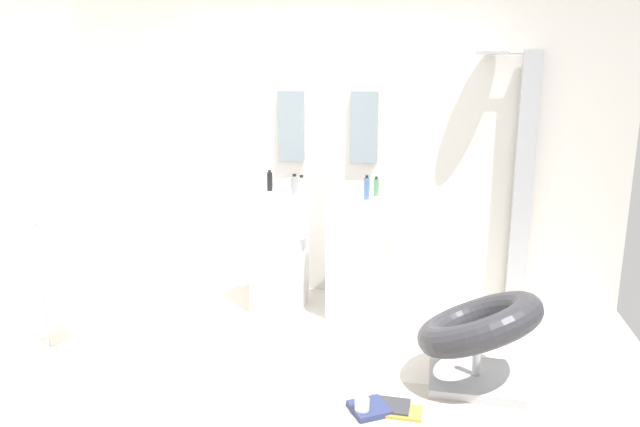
# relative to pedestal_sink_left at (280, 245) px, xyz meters

# --- Properties ---
(ground_plane) EXTENTS (4.80, 3.60, 0.04)m
(ground_plane) POSITION_rel_pedestal_sink_left_xyz_m (0.31, -1.16, -0.54)
(ground_plane) COLOR silver
(rear_partition) EXTENTS (4.80, 0.10, 2.60)m
(rear_partition) POSITION_rel_pedestal_sink_left_xyz_m (0.31, 0.49, 0.78)
(rear_partition) COLOR silver
(rear_partition) RESTS_ON ground_plane
(pedestal_sink_left) EXTENTS (0.49, 0.49, 1.05)m
(pedestal_sink_left) POSITION_rel_pedestal_sink_left_xyz_m (0.00, 0.00, 0.00)
(pedestal_sink_left) COLOR white
(pedestal_sink_left) RESTS_ON ground_plane
(pedestal_sink_right) EXTENTS (0.49, 0.49, 1.05)m
(pedestal_sink_right) POSITION_rel_pedestal_sink_left_xyz_m (0.62, 0.00, 0.00)
(pedestal_sink_right) COLOR white
(pedestal_sink_right) RESTS_ON ground_plane
(vanity_mirror_left) EXTENTS (0.22, 0.03, 0.58)m
(vanity_mirror_left) POSITION_rel_pedestal_sink_left_xyz_m (0.00, 0.42, 0.92)
(vanity_mirror_left) COLOR #8C9EA8
(vanity_mirror_right) EXTENTS (0.22, 0.03, 0.58)m
(vanity_mirror_right) POSITION_rel_pedestal_sink_left_xyz_m (0.62, 0.42, 0.92)
(vanity_mirror_right) COLOR #8C9EA8
(shower_column) EXTENTS (0.49, 0.24, 2.05)m
(shower_column) POSITION_rel_pedestal_sink_left_xyz_m (1.88, 0.37, 0.56)
(shower_column) COLOR #B7BABF
(shower_column) RESTS_ON ground_plane
(lounge_chair) EXTENTS (1.03, 1.03, 0.65)m
(lounge_chair) POSITION_rel_pedestal_sink_left_xyz_m (1.52, -0.98, -0.17)
(lounge_chair) COLOR #B7BABF
(lounge_chair) RESTS_ON ground_plane
(towel_rack) EXTENTS (0.37, 0.22, 0.95)m
(towel_rack) POSITION_rel_pedestal_sink_left_xyz_m (-1.27, -1.05, 0.10)
(towel_rack) COLOR #B7BABF
(towel_rack) RESTS_ON ground_plane
(area_rug) EXTENTS (1.03, 0.65, 0.01)m
(area_rug) POSITION_rel_pedestal_sink_left_xyz_m (0.95, -1.40, -0.52)
(area_rug) COLOR beige
(area_rug) RESTS_ON ground_plane
(magazine_ochre) EXTENTS (0.22, 0.16, 0.02)m
(magazine_ochre) POSITION_rel_pedestal_sink_left_xyz_m (1.10, -1.42, -0.51)
(magazine_ochre) COLOR gold
(magazine_ochre) RESTS_ON area_rug
(magazine_navy) EXTENTS (0.28, 0.28, 0.03)m
(magazine_navy) POSITION_rel_pedestal_sink_left_xyz_m (0.91, -1.44, -0.50)
(magazine_navy) COLOR navy
(magazine_navy) RESTS_ON area_rug
(magazine_charcoal) EXTENTS (0.23, 0.18, 0.03)m
(magazine_charcoal) POSITION_rel_pedestal_sink_left_xyz_m (1.02, -1.39, -0.50)
(magazine_charcoal) COLOR #38383D
(magazine_charcoal) RESTS_ON area_rug
(coffee_mug) EXTENTS (0.08, 0.08, 0.10)m
(coffee_mug) POSITION_rel_pedestal_sink_left_xyz_m (0.88, -1.48, -0.46)
(coffee_mug) COLOR white
(coffee_mug) RESTS_ON area_rug
(soap_bottle_grey) EXTENTS (0.05, 0.05, 0.17)m
(soap_bottle_grey) POSITION_rel_pedestal_sink_left_xyz_m (0.14, -0.05, 0.51)
(soap_bottle_grey) COLOR #99999E
(soap_bottle_grey) RESTS_ON pedestal_sink_left
(soap_bottle_green) EXTENTS (0.04, 0.04, 0.15)m
(soap_bottle_green) POSITION_rel_pedestal_sink_left_xyz_m (0.77, 0.04, 0.50)
(soap_bottle_green) COLOR #59996B
(soap_bottle_green) RESTS_ON pedestal_sink_right
(soap_bottle_black) EXTENTS (0.04, 0.04, 0.17)m
(soap_bottle_black) POSITION_rel_pedestal_sink_left_xyz_m (-0.10, 0.09, 0.51)
(soap_bottle_black) COLOR black
(soap_bottle_black) RESTS_ON pedestal_sink_left
(soap_bottle_blue) EXTENTS (0.04, 0.04, 0.18)m
(soap_bottle_blue) POSITION_rel_pedestal_sink_left_xyz_m (0.71, -0.10, 0.51)
(soap_bottle_blue) COLOR #4C72B7
(soap_bottle_blue) RESTS_ON pedestal_sink_right
(soap_bottle_white) EXTENTS (0.05, 0.05, 0.15)m
(soap_bottle_white) POSITION_rel_pedestal_sink_left_xyz_m (0.18, 0.03, 0.50)
(soap_bottle_white) COLOR white
(soap_bottle_white) RESTS_ON pedestal_sink_left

